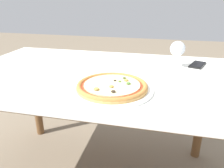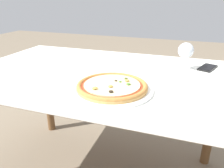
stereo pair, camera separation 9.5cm
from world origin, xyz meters
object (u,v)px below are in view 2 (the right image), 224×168
(dining_table, at_px, (102,86))
(pizza_plate, at_px, (112,87))
(wine_glass_far_left, at_px, (186,51))
(cell_phone, at_px, (208,68))

(dining_table, bearing_deg, pizza_plate, -57.75)
(pizza_plate, relative_size, wine_glass_far_left, 2.36)
(wine_glass_far_left, bearing_deg, pizza_plate, -125.45)
(dining_table, xyz_separation_m, pizza_plate, (0.13, -0.20, 0.10))
(cell_phone, bearing_deg, wine_glass_far_left, -152.20)
(pizza_plate, height_order, cell_phone, pizza_plate)
(dining_table, distance_m, wine_glass_far_left, 0.49)
(wine_glass_far_left, height_order, cell_phone, wine_glass_far_left)
(pizza_plate, xyz_separation_m, wine_glass_far_left, (0.28, 0.40, 0.09))
(dining_table, xyz_separation_m, wine_glass_far_left, (0.41, 0.20, 0.19))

